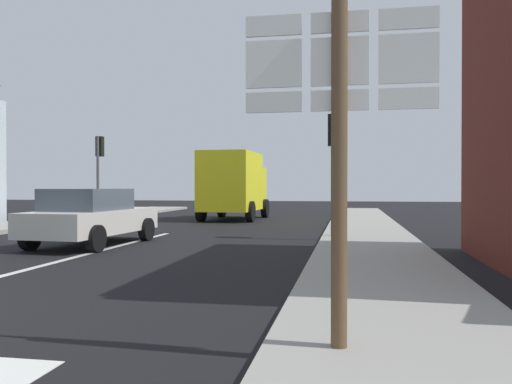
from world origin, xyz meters
TOP-DOWN VIEW (x-y plane):
  - ground_plane at (0.00, 10.00)m, footprint 80.00×80.00m
  - sidewalk_right at (6.33, 8.00)m, footprint 2.56×44.00m
  - lane_centre_stripe at (0.00, 6.00)m, footprint 0.16×12.00m
  - sedan_far at (-0.77, 8.48)m, footprint 2.15×4.29m
  - delivery_truck at (0.59, 19.31)m, footprint 2.58×5.05m
  - route_sign_post at (5.72, 0.53)m, footprint 1.66×0.14m
  - traffic_light_far_left at (-5.35, 17.95)m, footprint 0.30×0.49m
  - traffic_light_near_right at (5.35, 10.96)m, footprint 0.30×0.49m

SIDE VIEW (x-z plane):
  - ground_plane at x=0.00m, z-range 0.00..0.00m
  - lane_centre_stripe at x=0.00m, z-range 0.00..0.01m
  - sidewalk_right at x=6.33m, z-range 0.00..0.14m
  - sedan_far at x=-0.77m, z-range 0.03..1.50m
  - delivery_truck at x=0.59m, z-range 0.13..3.18m
  - route_sign_post at x=5.72m, z-range 0.40..3.60m
  - traffic_light_near_right at x=5.35m, z-range 0.86..4.45m
  - traffic_light_far_left at x=-5.35m, z-range 0.91..4.70m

